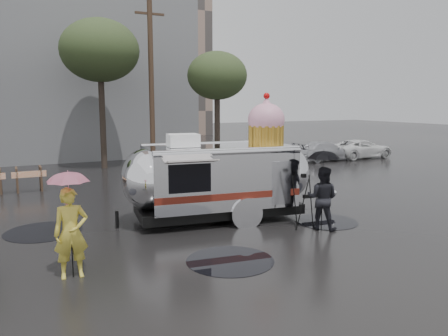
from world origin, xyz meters
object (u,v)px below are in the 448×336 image
person_right (322,198)px  airstream_trailer (221,175)px  person_left (71,233)px  tripod (303,195)px

person_right → airstream_trailer: bearing=2.8°
airstream_trailer → person_right: (2.09, -2.32, -0.50)m
person_right → person_left: bearing=54.4°
person_left → person_right: (6.92, 0.46, -0.04)m
airstream_trailer → tripod: airstream_trailer is taller
person_right → tripod: person_right is taller
person_left → tripod: 6.54m
airstream_trailer → person_left: 5.58m
airstream_trailer → person_left: airstream_trailer is taller
person_left → person_right: bearing=6.1°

